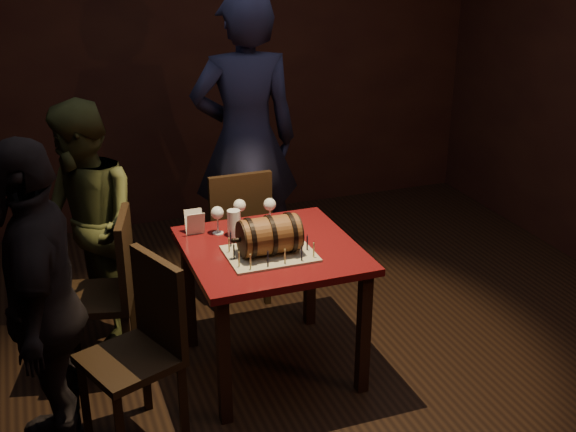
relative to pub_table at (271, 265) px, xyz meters
The scene contains 16 objects.
room_shell 0.78m from the pub_table, 53.01° to the right, with size 5.04×5.04×2.80m.
pub_table is the anchor object (origin of this frame).
cake_board 0.15m from the pub_table, 112.85° to the right, with size 0.45×0.35×0.01m, color #A19982.
barrel_cake 0.24m from the pub_table, 113.14° to the right, with size 0.36×0.21×0.21m.
birthday_candles 0.19m from the pub_table, 112.49° to the right, with size 0.40×0.30×0.09m.
wine_glass_left 0.41m from the pub_table, 129.18° to the left, with size 0.07×0.07×0.16m.
wine_glass_mid 0.41m from the pub_table, 102.32° to the left, with size 0.07×0.07×0.16m.
wine_glass_right 0.38m from the pub_table, 72.23° to the left, with size 0.07×0.07×0.16m.
pint_of_ale 0.31m from the pub_table, 124.32° to the left, with size 0.07×0.07×0.15m.
menu_card 0.49m from the pub_table, 137.27° to the left, with size 0.10×0.05×0.13m, color white, non-canonical shape.
chair_back 0.80m from the pub_table, 87.16° to the left, with size 0.40×0.40×0.93m.
chair_left_rear 0.89m from the pub_table, 160.68° to the left, with size 0.49×0.49×0.93m.
chair_left_front 0.83m from the pub_table, 156.34° to the right, with size 0.52×0.52×0.93m.
person_back 1.24m from the pub_table, 79.24° to the left, with size 0.72×0.47×1.98m, color #1B1C37.
person_left_rear 1.12m from the pub_table, 143.64° to the left, with size 0.71×0.55×1.46m, color #3F4422.
person_left_front 1.22m from the pub_table, 165.42° to the right, with size 0.92×0.38×1.56m, color black.
Camera 1 is at (-1.22, -3.18, 2.36)m, focal length 45.00 mm.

